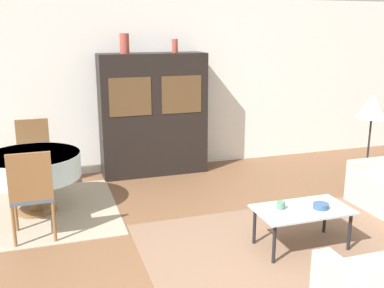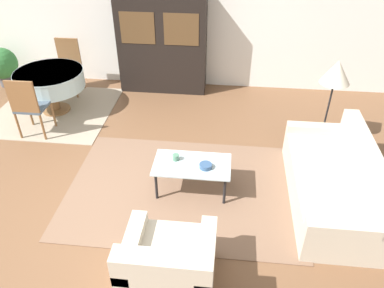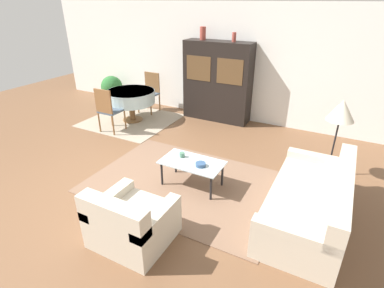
# 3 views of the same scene
# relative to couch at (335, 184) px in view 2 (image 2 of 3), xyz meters

# --- Properties ---
(ground_plane) EXTENTS (14.00, 14.00, 0.00)m
(ground_plane) POSITION_rel_couch_xyz_m (-2.89, -0.39, -0.28)
(ground_plane) COLOR brown
(wall_back) EXTENTS (10.00, 0.06, 2.70)m
(wall_back) POSITION_rel_couch_xyz_m (-2.89, 3.24, 1.07)
(wall_back) COLOR white
(wall_back) RESTS_ON ground_plane
(area_rug) EXTENTS (3.08, 2.17, 0.01)m
(area_rug) POSITION_rel_couch_xyz_m (-1.92, 0.01, -0.28)
(area_rug) COLOR brown
(area_rug) RESTS_ON ground_plane
(dining_rug) EXTENTS (2.03, 1.95, 0.01)m
(dining_rug) POSITION_rel_couch_xyz_m (-4.50, 1.83, -0.28)
(dining_rug) COLOR gray
(dining_rug) RESTS_ON ground_plane
(couch) EXTENTS (0.95, 2.05, 0.79)m
(couch) POSITION_rel_couch_xyz_m (0.00, 0.00, 0.00)
(couch) COLOR beige
(couch) RESTS_ON ground_plane
(armchair) EXTENTS (0.90, 0.84, 0.77)m
(armchair) POSITION_rel_couch_xyz_m (-1.89, -1.44, 0.01)
(armchair) COLOR beige
(armchair) RESTS_ON ground_plane
(coffee_table) EXTENTS (0.99, 0.56, 0.43)m
(coffee_table) POSITION_rel_couch_xyz_m (-1.81, 0.01, 0.11)
(coffee_table) COLOR black
(coffee_table) RESTS_ON area_rug
(display_cabinet) EXTENTS (1.63, 0.48, 1.88)m
(display_cabinet) POSITION_rel_couch_xyz_m (-2.68, 2.96, 0.66)
(display_cabinet) COLOR black
(display_cabinet) RESTS_ON ground_plane
(dining_table) EXTENTS (1.16, 1.16, 0.75)m
(dining_table) POSITION_rel_couch_xyz_m (-4.47, 1.86, 0.32)
(dining_table) COLOR brown
(dining_table) RESTS_ON dining_rug
(dining_chair_near) EXTENTS (0.44, 0.44, 1.01)m
(dining_chair_near) POSITION_rel_couch_xyz_m (-4.47, 1.05, 0.29)
(dining_chair_near) COLOR brown
(dining_chair_near) RESTS_ON dining_rug
(dining_chair_far) EXTENTS (0.44, 0.44, 1.01)m
(dining_chair_far) POSITION_rel_couch_xyz_m (-4.47, 2.66, 0.29)
(dining_chair_far) COLOR brown
(dining_chair_far) RESTS_ON dining_rug
(floor_lamp) EXTENTS (0.43, 0.43, 1.35)m
(floor_lamp) POSITION_rel_couch_xyz_m (0.11, 1.39, 0.86)
(floor_lamp) COLOR black
(floor_lamp) RESTS_ON ground_plane
(cup) EXTENTS (0.09, 0.09, 0.08)m
(cup) POSITION_rel_couch_xyz_m (-2.03, 0.08, 0.19)
(cup) COLOR #4C7A60
(cup) RESTS_ON coffee_table
(bowl) EXTENTS (0.16, 0.16, 0.06)m
(bowl) POSITION_rel_couch_xyz_m (-1.63, -0.05, 0.18)
(bowl) COLOR #33517A
(bowl) RESTS_ON coffee_table
(potted_plant) EXTENTS (0.61, 0.61, 0.77)m
(potted_plant) POSITION_rel_couch_xyz_m (-5.87, 2.75, 0.16)
(potted_plant) COLOR #4C4C51
(potted_plant) RESTS_ON ground_plane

